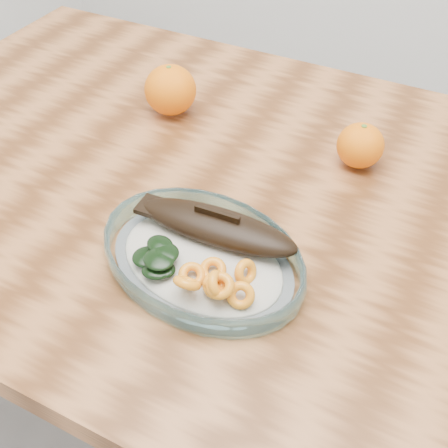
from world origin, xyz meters
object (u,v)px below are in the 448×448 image
Objects in this scene: dining_table at (212,226)px; orange_left at (170,90)px; orange_right at (360,145)px; plated_meal at (202,254)px.

orange_left is (-0.14, 0.13, 0.14)m from dining_table.
dining_table is 0.26m from orange_right.
orange_right is at bearing 0.31° from orange_left.
plated_meal is (0.07, -0.16, 0.12)m from dining_table.
orange_right is (0.33, 0.00, -0.01)m from orange_left.
orange_left is 1.24× the size of orange_right.
orange_right is at bearing 78.84° from plated_meal.
dining_table is 2.11× the size of plated_meal.
orange_left reaches higher than dining_table.
plated_meal is 6.60× the size of orange_left.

